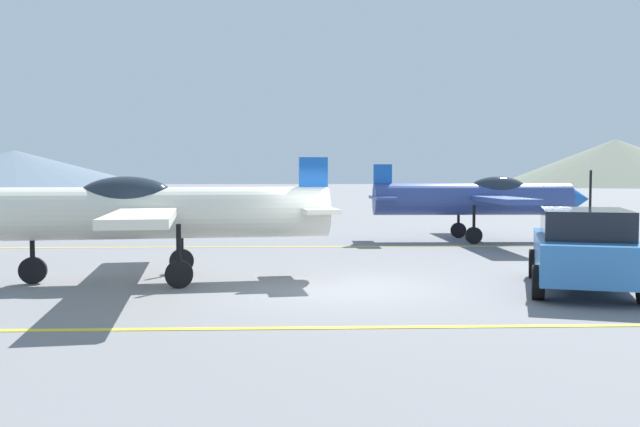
% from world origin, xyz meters
% --- Properties ---
extents(ground_plane, '(400.00, 400.00, 0.00)m').
position_xyz_m(ground_plane, '(0.00, 0.00, 0.00)').
color(ground_plane, slate).
extents(apron_line_near, '(80.00, 0.16, 0.01)m').
position_xyz_m(apron_line_near, '(0.00, -3.63, 0.01)').
color(apron_line_near, yellow).
rests_on(apron_line_near, ground_plane).
extents(apron_line_far, '(80.00, 0.16, 0.01)m').
position_xyz_m(apron_line_far, '(0.00, 8.23, 0.01)').
color(apron_line_far, yellow).
rests_on(apron_line_far, ground_plane).
extents(airplane_near, '(7.88, 9.03, 2.70)m').
position_xyz_m(airplane_near, '(-3.98, 1.19, 1.52)').
color(airplane_near, silver).
rests_on(airplane_near, ground_plane).
extents(airplane_mid, '(7.77, 8.97, 2.70)m').
position_xyz_m(airplane_mid, '(5.58, 10.13, 1.52)').
color(airplane_mid, '#33478C').
rests_on(airplane_mid, ground_plane).
extents(car_sedan, '(3.04, 4.65, 1.62)m').
position_xyz_m(car_sedan, '(4.79, -0.35, 0.84)').
color(car_sedan, '#3372BF').
rests_on(car_sedan, ground_plane).
extents(hill_left, '(65.74, 65.74, 8.65)m').
position_xyz_m(hill_left, '(-68.24, 153.56, 4.33)').
color(hill_left, slate).
rests_on(hill_left, ground_plane).
extents(hill_centerleft, '(55.72, 55.72, 10.98)m').
position_xyz_m(hill_centerleft, '(73.36, 142.27, 5.49)').
color(hill_centerleft, slate).
rests_on(hill_centerleft, ground_plane).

